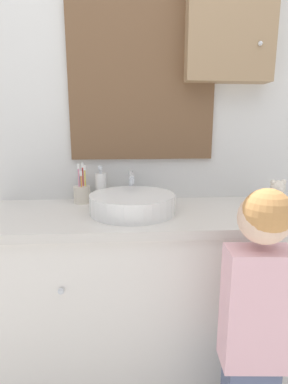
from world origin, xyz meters
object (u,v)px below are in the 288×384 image
at_px(toothbrush_holder, 82,193).
at_px(child_figure, 256,312).
at_px(soap_dispenser, 101,187).
at_px(sink_basin, 133,203).
at_px(teddy_bear, 277,197).

bearing_deg(toothbrush_holder, child_figure, -44.03).
bearing_deg(soap_dispenser, toothbrush_holder, -169.81).
bearing_deg(sink_basin, teddy_bear, -4.81).
relative_size(soap_dispenser, child_figure, 0.18).
bearing_deg(teddy_bear, sink_basin, 175.19).
bearing_deg(soap_dispenser, sink_basin, -53.43).
bearing_deg(toothbrush_holder, soap_dispenser, 10.19).
relative_size(soap_dispenser, teddy_bear, 1.22).
distance_m(toothbrush_holder, child_figure, 0.91).
xyz_separation_m(sink_basin, child_figure, (0.38, -0.42, -0.26)).
distance_m(soap_dispenser, teddy_bear, 0.81).
bearing_deg(child_figure, soap_dispenser, 130.67).
height_order(toothbrush_holder, soap_dispenser, toothbrush_holder).
bearing_deg(teddy_bear, soap_dispenser, 161.65).
distance_m(sink_basin, child_figure, 0.63).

